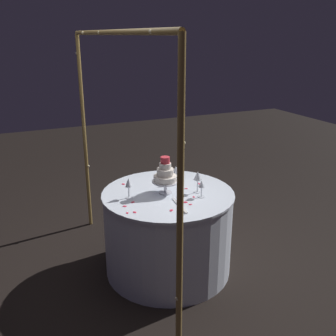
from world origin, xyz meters
TOP-DOWN VIEW (x-y plane):
  - ground_plane at (0.00, 0.00)m, footprint 12.00×12.00m
  - decorative_arch at (-0.00, 0.44)m, footprint 2.32×0.06m
  - main_table at (0.00, 0.00)m, footprint 1.12×1.12m
  - tiered_cake at (0.00, 0.03)m, footprint 0.22×0.22m
  - wine_glass_0 at (-0.10, -0.23)m, footprint 0.07×0.07m
  - wine_glass_1 at (0.16, -0.15)m, footprint 0.06×0.06m
  - wine_glass_2 at (0.03, 0.34)m, footprint 0.06×0.06m
  - wine_glass_3 at (-0.20, -0.21)m, footprint 0.06×0.06m
  - cake_knife at (-0.30, 0.03)m, footprint 0.30×0.05m
  - rose_petal_0 at (-0.25, 0.38)m, footprint 0.04×0.03m
  - rose_petal_1 at (-0.18, -0.15)m, footprint 0.03×0.02m
  - rose_petal_2 at (-0.07, 0.34)m, footprint 0.04×0.04m
  - rose_petal_3 at (-0.24, 0.44)m, footprint 0.03×0.02m
  - rose_petal_4 at (0.01, -0.18)m, footprint 0.03×0.03m
  - rose_petal_5 at (0.07, -0.33)m, footprint 0.04×0.03m
  - rose_petal_6 at (-0.33, 0.12)m, footprint 0.04×0.04m
  - rose_petal_7 at (-0.24, -0.04)m, footprint 0.05×0.05m
  - rose_petal_8 at (-0.30, -0.06)m, footprint 0.03×0.03m
  - rose_petal_9 at (-0.12, 0.42)m, footprint 0.04×0.04m
  - rose_petal_10 at (0.24, -0.19)m, footprint 0.05×0.04m
  - rose_petal_11 at (0.33, 0.29)m, footprint 0.04×0.04m
  - rose_petal_12 at (0.01, -0.11)m, footprint 0.05×0.04m

SIDE VIEW (x-z plane):
  - ground_plane at x=0.00m, z-range 0.00..0.00m
  - main_table at x=0.00m, z-range 0.00..0.74m
  - rose_petal_0 at x=-0.25m, z-range 0.74..0.75m
  - rose_petal_1 at x=-0.18m, z-range 0.74..0.75m
  - rose_petal_2 at x=-0.07m, z-range 0.74..0.75m
  - rose_petal_3 at x=-0.24m, z-range 0.74..0.75m
  - rose_petal_4 at x=0.01m, z-range 0.74..0.75m
  - rose_petal_5 at x=0.07m, z-range 0.74..0.75m
  - rose_petal_6 at x=-0.33m, z-range 0.74..0.75m
  - rose_petal_7 at x=-0.24m, z-range 0.74..0.75m
  - rose_petal_8 at x=-0.30m, z-range 0.74..0.75m
  - rose_petal_9 at x=-0.12m, z-range 0.74..0.75m
  - rose_petal_10 at x=0.24m, z-range 0.74..0.75m
  - rose_petal_11 at x=0.33m, z-range 0.74..0.75m
  - rose_petal_12 at x=0.01m, z-range 0.74..0.75m
  - cake_knife at x=-0.30m, z-range 0.74..0.75m
  - wine_glass_3 at x=-0.20m, z-range 0.77..0.92m
  - wine_glass_1 at x=0.16m, z-range 0.78..0.95m
  - wine_glass_2 at x=0.03m, z-range 0.78..0.95m
  - wine_glass_0 at x=-0.10m, z-range 0.79..0.98m
  - tiered_cake at x=0.00m, z-range 0.74..1.06m
  - decorative_arch at x=0.00m, z-range 0.35..2.38m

